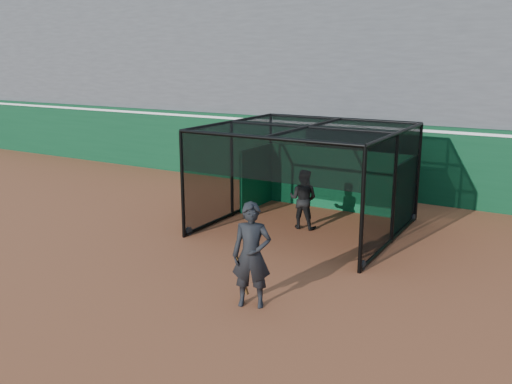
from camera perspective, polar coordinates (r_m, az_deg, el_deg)
The scene contains 6 objects.
ground at distance 12.27m, azimuth -7.22°, elevation -7.96°, with size 120.00×120.00×0.00m, color brown.
outfield_wall at distance 19.11m, azimuth 8.38°, elevation 3.91°, with size 50.00×0.50×2.50m.
grandstand at distance 22.38m, azimuth 12.44°, elevation 13.37°, with size 50.00×7.85×8.95m.
batting_cage at distance 14.67m, azimuth 5.36°, elevation 1.41°, with size 4.89×4.74×2.79m.
batter at distance 14.81m, azimuth 4.99°, elevation -0.74°, with size 0.80×0.62×1.64m, color black.
on_deck_player at distance 10.08m, azimuth -0.47°, elevation -6.68°, with size 0.86×0.72×2.01m.
Camera 1 is at (7.04, -8.97, 4.53)m, focal length 38.00 mm.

